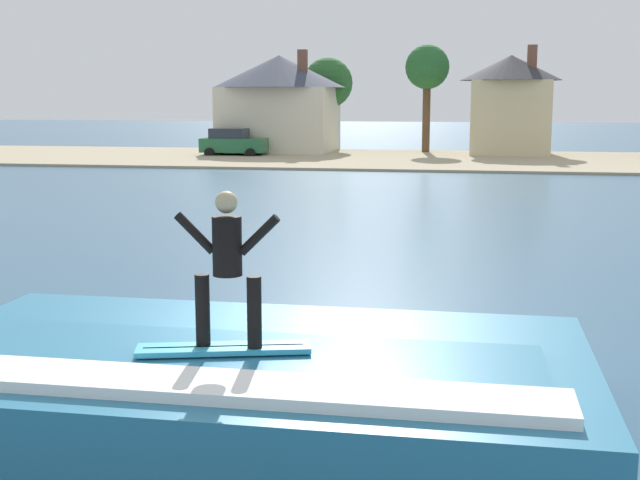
{
  "coord_description": "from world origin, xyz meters",
  "views": [
    {
      "loc": [
        2.43,
        -10.36,
        3.77
      ],
      "look_at": [
        -0.11,
        3.5,
        1.41
      ],
      "focal_mm": 47.51,
      "sensor_mm": 36.0,
      "label": 1
    }
  ],
  "objects_px": {
    "surfer": "(227,261)",
    "car_near_shore": "(233,142)",
    "house_with_chimney": "(279,99)",
    "tree_short_bushy": "(328,84)",
    "house_small_cottage": "(510,101)",
    "wave_crest": "(245,387)",
    "surfboard": "(224,349)",
    "tree_tall_bare": "(427,69)"
  },
  "relations": [
    {
      "from": "surfboard",
      "to": "house_small_cottage",
      "type": "distance_m",
      "value": 49.55
    },
    {
      "from": "wave_crest",
      "to": "surfer",
      "type": "xyz_separation_m",
      "value": [
        -0.05,
        -0.42,
        1.56
      ]
    },
    {
      "from": "wave_crest",
      "to": "tree_tall_bare",
      "type": "xyz_separation_m",
      "value": [
        -0.84,
        49.69,
        5.22
      ]
    },
    {
      "from": "car_near_shore",
      "to": "house_small_cottage",
      "type": "xyz_separation_m",
      "value": [
        17.7,
        4.48,
        2.68
      ]
    },
    {
      "from": "surfer",
      "to": "tree_short_bushy",
      "type": "bearing_deg",
      "value": 98.69
    },
    {
      "from": "wave_crest",
      "to": "surfer",
      "type": "bearing_deg",
      "value": -97.39
    },
    {
      "from": "tree_short_bushy",
      "to": "house_small_cottage",
      "type": "bearing_deg",
      "value": -13.35
    },
    {
      "from": "car_near_shore",
      "to": "tree_tall_bare",
      "type": "bearing_deg",
      "value": 23.7
    },
    {
      "from": "surfboard",
      "to": "house_with_chimney",
      "type": "bearing_deg",
      "value": 102.38
    },
    {
      "from": "house_small_cottage",
      "to": "tree_short_bushy",
      "type": "relative_size",
      "value": 1.08
    },
    {
      "from": "surfer",
      "to": "car_near_shore",
      "type": "bearing_deg",
      "value": 106.15
    },
    {
      "from": "car_near_shore",
      "to": "house_small_cottage",
      "type": "height_order",
      "value": "house_small_cottage"
    },
    {
      "from": "tree_short_bushy",
      "to": "wave_crest",
      "type": "bearing_deg",
      "value": -81.18
    },
    {
      "from": "house_with_chimney",
      "to": "tree_tall_bare",
      "type": "bearing_deg",
      "value": 3.86
    },
    {
      "from": "wave_crest",
      "to": "surfer",
      "type": "distance_m",
      "value": 1.62
    },
    {
      "from": "surfboard",
      "to": "house_with_chimney",
      "type": "xyz_separation_m",
      "value": [
        -10.85,
        49.43,
        2.67
      ]
    },
    {
      "from": "tree_tall_bare",
      "to": "tree_short_bushy",
      "type": "height_order",
      "value": "tree_tall_bare"
    },
    {
      "from": "wave_crest",
      "to": "car_near_shore",
      "type": "xyz_separation_m",
      "value": [
        -13.02,
        44.34,
        0.46
      ]
    },
    {
      "from": "surfer",
      "to": "house_with_chimney",
      "type": "height_order",
      "value": "house_with_chimney"
    },
    {
      "from": "wave_crest",
      "to": "house_with_chimney",
      "type": "xyz_separation_m",
      "value": [
        -10.96,
        49.01,
        3.25
      ]
    },
    {
      "from": "wave_crest",
      "to": "surfboard",
      "type": "relative_size",
      "value": 4.06
    },
    {
      "from": "car_near_shore",
      "to": "house_small_cottage",
      "type": "bearing_deg",
      "value": 14.21
    },
    {
      "from": "house_with_chimney",
      "to": "tree_short_bushy",
      "type": "height_order",
      "value": "house_with_chimney"
    },
    {
      "from": "car_near_shore",
      "to": "house_small_cottage",
      "type": "relative_size",
      "value": 0.58
    },
    {
      "from": "car_near_shore",
      "to": "house_with_chimney",
      "type": "xyz_separation_m",
      "value": [
        2.05,
        4.66,
        2.79
      ]
    },
    {
      "from": "surfer",
      "to": "tree_short_bushy",
      "type": "xyz_separation_m",
      "value": [
        -7.99,
        52.26,
        2.76
      ]
    },
    {
      "from": "wave_crest",
      "to": "tree_short_bushy",
      "type": "distance_m",
      "value": 52.64
    },
    {
      "from": "house_small_cottage",
      "to": "tree_tall_bare",
      "type": "bearing_deg",
      "value": 171.11
    },
    {
      "from": "house_small_cottage",
      "to": "tree_tall_bare",
      "type": "xyz_separation_m",
      "value": [
        -5.52,
        0.86,
        2.08
      ]
    },
    {
      "from": "surfboard",
      "to": "tree_short_bushy",
      "type": "height_order",
      "value": "tree_short_bushy"
    },
    {
      "from": "surfboard",
      "to": "car_near_shore",
      "type": "bearing_deg",
      "value": 106.08
    },
    {
      "from": "surfer",
      "to": "house_with_chimney",
      "type": "xyz_separation_m",
      "value": [
        -10.91,
        49.43,
        1.69
      ]
    },
    {
      "from": "wave_crest",
      "to": "tree_tall_bare",
      "type": "bearing_deg",
      "value": 90.96
    },
    {
      "from": "surfer",
      "to": "car_near_shore",
      "type": "relative_size",
      "value": 0.41
    },
    {
      "from": "house_with_chimney",
      "to": "house_small_cottage",
      "type": "bearing_deg",
      "value": -0.66
    },
    {
      "from": "surfboard",
      "to": "car_near_shore",
      "type": "xyz_separation_m",
      "value": [
        -12.9,
        44.77,
        -0.12
      ]
    },
    {
      "from": "wave_crest",
      "to": "car_near_shore",
      "type": "relative_size",
      "value": 1.88
    },
    {
      "from": "wave_crest",
      "to": "house_with_chimney",
      "type": "height_order",
      "value": "house_with_chimney"
    },
    {
      "from": "wave_crest",
      "to": "house_small_cottage",
      "type": "xyz_separation_m",
      "value": [
        4.69,
        48.82,
        3.14
      ]
    },
    {
      "from": "surfboard",
      "to": "house_with_chimney",
      "type": "distance_m",
      "value": 50.68
    },
    {
      "from": "house_small_cottage",
      "to": "surfboard",
      "type": "bearing_deg",
      "value": -95.57
    },
    {
      "from": "wave_crest",
      "to": "house_with_chimney",
      "type": "bearing_deg",
      "value": 102.61
    }
  ]
}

